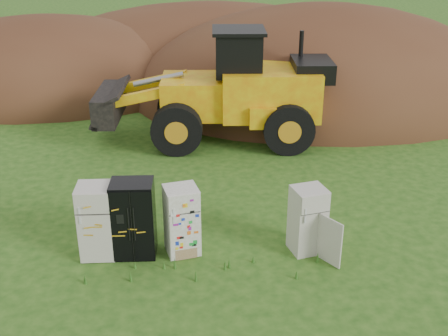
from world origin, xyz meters
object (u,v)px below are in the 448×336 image
at_px(fridge_black_side, 134,219).
at_px(fridge_sticker, 182,220).
at_px(fridge_leftmost, 97,221).
at_px(wheel_loader, 210,86).
at_px(fridge_open_door, 308,220).

bearing_deg(fridge_black_side, fridge_sticker, 1.77).
distance_m(fridge_black_side, fridge_sticker, 1.10).
xyz_separation_m(fridge_leftmost, fridge_black_side, (0.84, 0.01, 0.03)).
xyz_separation_m(fridge_black_side, wheel_loader, (1.94, 7.32, 1.02)).
bearing_deg(fridge_black_side, fridge_open_door, -0.21).
height_order(fridge_leftmost, wheel_loader, wheel_loader).
bearing_deg(fridge_open_door, fridge_sticker, 163.34).
height_order(fridge_leftmost, fridge_open_door, fridge_leftmost).
relative_size(fridge_black_side, fridge_sticker, 1.10).
bearing_deg(fridge_sticker, fridge_black_side, 166.90).
bearing_deg(wheel_loader, fridge_open_door, -72.47).
xyz_separation_m(fridge_leftmost, fridge_sticker, (1.93, 0.03, -0.05)).
bearing_deg(fridge_sticker, wheel_loader, 69.07).
relative_size(fridge_leftmost, wheel_loader, 0.22).
distance_m(fridge_leftmost, wheel_loader, 7.91).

